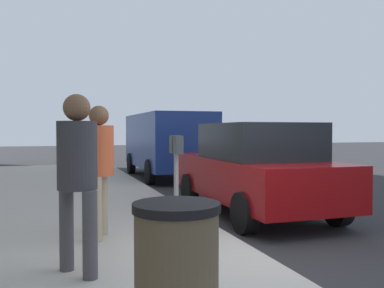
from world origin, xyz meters
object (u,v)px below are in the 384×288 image
pedestrian_at_meter (99,160)px  trash_bin (177,278)px  parked_sedan_near (255,168)px  parked_van_far (167,141)px  pedestrian_bystander (77,167)px  parking_meter (176,163)px

pedestrian_at_meter → trash_bin: (-3.16, -0.16, -0.58)m
parked_sedan_near → trash_bin: size_ratio=4.38×
pedestrian_at_meter → parked_van_far: 8.62m
pedestrian_at_meter → pedestrian_bystander: pedestrian_bystander is taller
parking_meter → parked_van_far: 8.33m
parked_van_far → trash_bin: parked_van_far is taller
parked_van_far → trash_bin: bearing=165.1°
parking_meter → parked_van_far: (8.07, -2.06, 0.09)m
pedestrian_bystander → trash_bin: size_ratio=1.84×
pedestrian_at_meter → pedestrian_bystander: (-1.39, 0.37, 0.03)m
parked_sedan_near → trash_bin: parked_sedan_near is taller
parking_meter → parked_van_far: size_ratio=0.27×
pedestrian_bystander → parked_sedan_near: 4.55m
pedestrian_bystander → trash_bin: pedestrian_bystander is taller
pedestrian_at_meter → pedestrian_bystander: 1.44m
pedestrian_at_meter → pedestrian_bystander: size_ratio=0.98×
pedestrian_bystander → parked_van_far: bearing=37.7°
parking_meter → trash_bin: 3.30m
parking_meter → parked_sedan_near: 2.56m
pedestrian_bystander → trash_bin: bearing=-105.1°
pedestrian_at_meter → pedestrian_bystander: bearing=-86.8°
parked_van_far → pedestrian_bystander: bearing=159.5°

